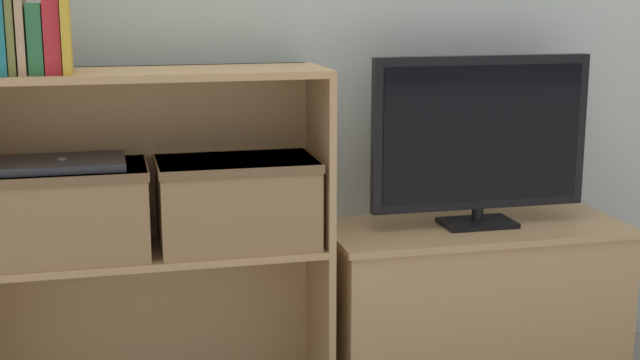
{
  "coord_description": "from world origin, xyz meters",
  "views": [
    {
      "loc": [
        -0.58,
        -2.25,
        1.19
      ],
      "look_at": [
        0.0,
        0.15,
        0.66
      ],
      "focal_mm": 50.0,
      "sensor_mm": 36.0,
      "label": 1
    }
  ],
  "objects_px": {
    "storage_basket_left": "(65,208)",
    "laptop": "(62,163)",
    "tv": "(481,137)",
    "book_forest": "(36,39)",
    "book_olive": "(11,23)",
    "storage_basket_right": "(237,199)",
    "book_crimson": "(53,32)",
    "tv_stand": "(474,301)",
    "book_mustard": "(66,34)",
    "book_teal": "(2,35)",
    "book_tan": "(21,24)"
  },
  "relations": [
    {
      "from": "storage_basket_right",
      "to": "book_mustard",
      "type": "bearing_deg",
      "value": -175.68
    },
    {
      "from": "book_forest",
      "to": "book_mustard",
      "type": "relative_size",
      "value": 0.9
    },
    {
      "from": "book_tan",
      "to": "tv_stand",
      "type": "bearing_deg",
      "value": 3.73
    },
    {
      "from": "tv",
      "to": "book_crimson",
      "type": "height_order",
      "value": "book_crimson"
    },
    {
      "from": "book_forest",
      "to": "laptop",
      "type": "height_order",
      "value": "book_forest"
    },
    {
      "from": "book_forest",
      "to": "book_mustard",
      "type": "bearing_deg",
      "value": 0.0
    },
    {
      "from": "tv_stand",
      "to": "book_olive",
      "type": "bearing_deg",
      "value": -176.34
    },
    {
      "from": "tv",
      "to": "book_forest",
      "type": "height_order",
      "value": "book_forest"
    },
    {
      "from": "storage_basket_left",
      "to": "laptop",
      "type": "bearing_deg",
      "value": -14.04
    },
    {
      "from": "book_crimson",
      "to": "book_mustard",
      "type": "height_order",
      "value": "book_crimson"
    },
    {
      "from": "tv",
      "to": "storage_basket_left",
      "type": "relative_size",
      "value": 1.54
    },
    {
      "from": "book_forest",
      "to": "laptop",
      "type": "xyz_separation_m",
      "value": [
        0.04,
        0.03,
        -0.32
      ]
    },
    {
      "from": "tv_stand",
      "to": "laptop",
      "type": "bearing_deg",
      "value": -177.58
    },
    {
      "from": "tv_stand",
      "to": "book_olive",
      "type": "relative_size",
      "value": 3.64
    },
    {
      "from": "book_teal",
      "to": "book_crimson",
      "type": "height_order",
      "value": "book_crimson"
    },
    {
      "from": "book_olive",
      "to": "storage_basket_right",
      "type": "bearing_deg",
      "value": 3.32
    },
    {
      "from": "tv",
      "to": "book_teal",
      "type": "relative_size",
      "value": 3.49
    },
    {
      "from": "tv_stand",
      "to": "book_forest",
      "type": "bearing_deg",
      "value": -176.17
    },
    {
      "from": "tv_stand",
      "to": "storage_basket_left",
      "type": "height_order",
      "value": "storage_basket_left"
    },
    {
      "from": "book_olive",
      "to": "book_forest",
      "type": "bearing_deg",
      "value": -0.0
    },
    {
      "from": "tv_stand",
      "to": "laptop",
      "type": "height_order",
      "value": "laptop"
    },
    {
      "from": "tv_stand",
      "to": "book_mustard",
      "type": "xyz_separation_m",
      "value": [
        -1.17,
        -0.08,
        0.84
      ]
    },
    {
      "from": "book_teal",
      "to": "book_forest",
      "type": "height_order",
      "value": "book_teal"
    },
    {
      "from": "book_crimson",
      "to": "tv",
      "type": "bearing_deg",
      "value": 3.88
    },
    {
      "from": "book_tan",
      "to": "book_forest",
      "type": "bearing_deg",
      "value": -0.0
    },
    {
      "from": "book_teal",
      "to": "laptop",
      "type": "bearing_deg",
      "value": 14.9
    },
    {
      "from": "book_crimson",
      "to": "storage_basket_right",
      "type": "distance_m",
      "value": 0.65
    },
    {
      "from": "book_teal",
      "to": "laptop",
      "type": "distance_m",
      "value": 0.36
    },
    {
      "from": "book_teal",
      "to": "book_olive",
      "type": "bearing_deg",
      "value": 0.0
    },
    {
      "from": "tv_stand",
      "to": "book_crimson",
      "type": "xyz_separation_m",
      "value": [
        -1.2,
        -0.08,
        0.84
      ]
    },
    {
      "from": "book_mustard",
      "to": "tv_stand",
      "type": "bearing_deg",
      "value": 4.07
    },
    {
      "from": "book_mustard",
      "to": "storage_basket_right",
      "type": "bearing_deg",
      "value": 4.32
    },
    {
      "from": "tv_stand",
      "to": "storage_basket_right",
      "type": "bearing_deg",
      "value": -176.08
    },
    {
      "from": "storage_basket_right",
      "to": "book_crimson",
      "type": "bearing_deg",
      "value": -175.99
    },
    {
      "from": "laptop",
      "to": "book_olive",
      "type": "bearing_deg",
      "value": -161.79
    },
    {
      "from": "book_teal",
      "to": "laptop",
      "type": "height_order",
      "value": "book_teal"
    },
    {
      "from": "tv",
      "to": "book_olive",
      "type": "relative_size",
      "value": 2.67
    },
    {
      "from": "tv_stand",
      "to": "storage_basket_left",
      "type": "distance_m",
      "value": 1.26
    },
    {
      "from": "storage_basket_left",
      "to": "laptop",
      "type": "distance_m",
      "value": 0.12
    },
    {
      "from": "tv_stand",
      "to": "laptop",
      "type": "distance_m",
      "value": 1.3
    },
    {
      "from": "book_forest",
      "to": "storage_basket_right",
      "type": "bearing_deg",
      "value": 3.68
    },
    {
      "from": "book_crimson",
      "to": "book_teal",
      "type": "bearing_deg",
      "value": 180.0
    },
    {
      "from": "tv_stand",
      "to": "book_forest",
      "type": "height_order",
      "value": "book_forest"
    },
    {
      "from": "book_mustard",
      "to": "laptop",
      "type": "relative_size",
      "value": 0.6
    },
    {
      "from": "book_mustard",
      "to": "laptop",
      "type": "xyz_separation_m",
      "value": [
        -0.03,
        0.03,
        -0.33
      ]
    },
    {
      "from": "book_crimson",
      "to": "book_mustard",
      "type": "bearing_deg",
      "value": 0.0
    },
    {
      "from": "book_forest",
      "to": "storage_basket_right",
      "type": "distance_m",
      "value": 0.67
    },
    {
      "from": "tv",
      "to": "laptop",
      "type": "height_order",
      "value": "tv"
    },
    {
      "from": "book_mustard",
      "to": "storage_basket_right",
      "type": "height_order",
      "value": "book_mustard"
    },
    {
      "from": "book_forest",
      "to": "laptop",
      "type": "relative_size",
      "value": 0.54
    }
  ]
}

